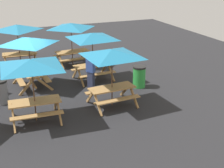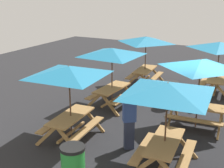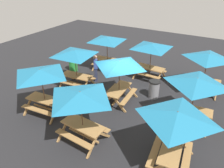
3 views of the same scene
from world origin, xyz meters
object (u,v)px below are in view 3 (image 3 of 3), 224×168
object	(u,v)px
picnic_table_4	(119,67)
trash_bin_green	(73,64)
picnic_table_6	(41,76)
picnic_table_7	(75,55)
picnic_table_0	(80,99)
picnic_table_1	(152,48)
picnic_table_8	(208,59)
picnic_table_5	(196,85)
trash_bin_gray	(154,89)
picnic_table_2	(107,41)
person_standing	(96,68)
picnic_table_3	(177,120)

from	to	relation	value
picnic_table_4	trash_bin_green	distance (m)	5.09
picnic_table_6	picnic_table_7	xyz separation A→B (m)	(-0.26, 2.77, 0.00)
picnic_table_0	picnic_table_7	xyz separation A→B (m)	(-3.00, 3.43, 0.00)
picnic_table_1	picnic_table_8	xyz separation A→B (m)	(3.21, -0.09, 0.00)
picnic_table_1	picnic_table_5	distance (m)	4.66
picnic_table_4	trash_bin_gray	bearing A→B (deg)	-50.92
picnic_table_1	picnic_table_6	bearing A→B (deg)	-113.74
picnic_table_1	trash_bin_gray	bearing A→B (deg)	-59.68
picnic_table_5	trash_bin_gray	world-z (taller)	picnic_table_5
picnic_table_7	trash_bin_green	world-z (taller)	picnic_table_7
picnic_table_0	picnic_table_2	distance (m)	7.02
picnic_table_5	trash_bin_gray	xyz separation A→B (m)	(-2.20, 1.32, -1.49)
picnic_table_7	person_standing	xyz separation A→B (m)	(0.52, 1.22, -1.10)
picnic_table_2	trash_bin_green	bearing A→B (deg)	-148.03
person_standing	picnic_table_8	bearing A→B (deg)	-109.39
trash_bin_green	picnic_table_3	bearing A→B (deg)	-29.46
picnic_table_4	picnic_table_2	bearing A→B (deg)	35.96
picnic_table_0	picnic_table_8	distance (m)	7.41
picnic_table_3	picnic_table_5	distance (m)	2.74
picnic_table_1	picnic_table_4	xyz separation A→B (m)	(-0.38, -3.35, 0.00)
picnic_table_5	picnic_table_6	xyz separation A→B (m)	(-6.25, -2.62, 0.00)
picnic_table_1	picnic_table_2	xyz separation A→B (m)	(-3.01, -0.16, 0.00)
picnic_table_6	person_standing	world-z (taller)	picnic_table_6
trash_bin_green	picnic_table_1	bearing A→B (deg)	17.27
picnic_table_7	person_standing	bearing A→B (deg)	62.40
picnic_table_6	picnic_table_3	bearing A→B (deg)	-6.19
picnic_table_1	picnic_table_3	bearing A→B (deg)	-59.46
picnic_table_0	person_standing	distance (m)	5.39
picnic_table_3	picnic_table_8	size ratio (longest dim) A/B	1.00
picnic_table_2	picnic_table_6	bearing A→B (deg)	-93.75
picnic_table_8	trash_bin_green	size ratio (longest dim) A/B	2.38
trash_bin_gray	picnic_table_5	bearing A→B (deg)	-30.87
picnic_table_6	picnic_table_7	distance (m)	2.78
picnic_table_7	picnic_table_1	bearing A→B (deg)	39.73
picnic_table_0	trash_bin_gray	bearing A→B (deg)	78.04
picnic_table_3	trash_bin_gray	bearing A→B (deg)	21.27
picnic_table_0	picnic_table_2	bearing A→B (deg)	117.00
picnic_table_0	picnic_table_1	xyz separation A→B (m)	(0.27, 6.63, 0.00)
picnic_table_3	picnic_table_8	distance (m)	5.99
trash_bin_gray	person_standing	bearing A→B (deg)	179.22
trash_bin_gray	person_standing	size ratio (longest dim) A/B	0.59
picnic_table_8	trash_bin_green	xyz separation A→B (m)	(-8.10, -1.43, -1.49)
picnic_table_7	trash_bin_gray	bearing A→B (deg)	10.48
picnic_table_2	picnic_table_7	world-z (taller)	same
picnic_table_4	person_standing	world-z (taller)	picnic_table_4
picnic_table_3	person_standing	xyz separation A→B (m)	(-5.92, 4.10, -1.10)
picnic_table_5	trash_bin_green	xyz separation A→B (m)	(-8.14, 1.82, -1.49)
picnic_table_3	picnic_table_5	world-z (taller)	same
picnic_table_2	trash_bin_gray	bearing A→B (deg)	-28.50
picnic_table_1	picnic_table_5	world-z (taller)	same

